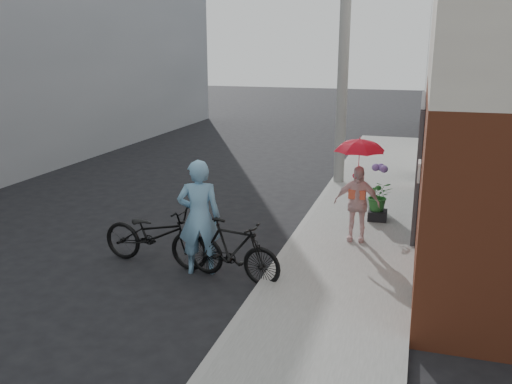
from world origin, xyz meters
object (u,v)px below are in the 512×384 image
at_px(utility_pole, 344,53).
at_px(kimono_woman, 357,203).
at_px(bike_left, 156,235).
at_px(bike_right, 233,250).
at_px(planter, 377,215).
at_px(officer, 199,217).

xyz_separation_m(utility_pole, kimono_woman, (1.00, -4.52, -2.66)).
relative_size(bike_left, bike_right, 1.20).
relative_size(utility_pole, planter, 17.88).
xyz_separation_m(utility_pole, bike_left, (-2.22, -6.43, -2.97)).
height_order(bike_left, bike_right, bike_left).
xyz_separation_m(officer, kimono_woman, (2.34, 2.02, -0.13)).
xyz_separation_m(utility_pole, bike_right, (-0.71, -6.66, -2.99)).
relative_size(bike_right, kimono_woman, 1.18).
relative_size(officer, planter, 4.96).
bearing_deg(officer, kimono_woman, -157.47).
height_order(utility_pole, kimono_woman, utility_pole).
distance_m(officer, bike_left, 0.98).
bearing_deg(officer, bike_left, -25.36).
relative_size(utility_pole, kimono_woman, 4.85).
height_order(officer, planter, officer).
height_order(bike_right, kimono_woman, kimono_woman).
distance_m(officer, kimono_woman, 3.09).
distance_m(bike_left, bike_right, 1.52).
xyz_separation_m(officer, planter, (2.64, 3.38, -0.75)).
xyz_separation_m(utility_pole, officer, (-1.34, -6.54, -2.53)).
relative_size(officer, kimono_woman, 1.34).
height_order(kimono_woman, planter, kimono_woman).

